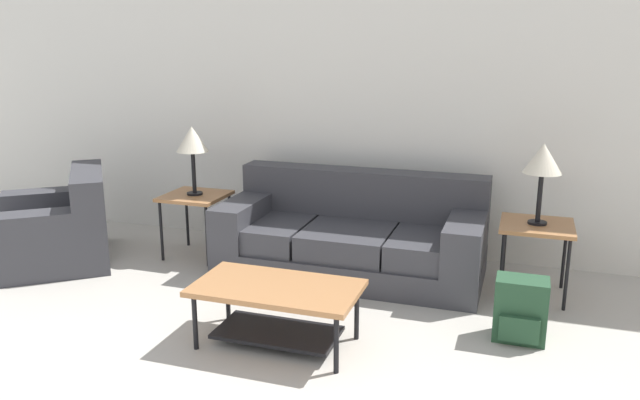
# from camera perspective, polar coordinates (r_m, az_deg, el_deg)

# --- Properties ---
(wall_back) EXTENTS (8.79, 0.06, 2.60)m
(wall_back) POSITION_cam_1_polar(r_m,az_deg,el_deg) (5.65, 4.95, 8.24)
(wall_back) COLOR silver
(wall_back) RESTS_ON ground_plane
(couch) EXTENTS (2.15, 0.97, 0.82)m
(couch) POSITION_cam_1_polar(r_m,az_deg,el_deg) (5.23, 2.96, -3.54)
(couch) COLOR #38383D
(couch) RESTS_ON ground_plane
(armchair) EXTENTS (1.36, 1.39, 0.80)m
(armchair) POSITION_cam_1_polar(r_m,az_deg,el_deg) (5.94, -22.73, -2.52)
(armchair) COLOR #38383D
(armchair) RESTS_ON ground_plane
(coffee_table) EXTENTS (1.05, 0.58, 0.40)m
(coffee_table) POSITION_cam_1_polar(r_m,az_deg,el_deg) (4.02, -3.96, -9.17)
(coffee_table) COLOR #A87042
(coffee_table) RESTS_ON ground_plane
(side_table_left) EXTENTS (0.53, 0.52, 0.57)m
(side_table_left) POSITION_cam_1_polar(r_m,az_deg,el_deg) (5.67, -11.34, -0.06)
(side_table_left) COLOR #A87042
(side_table_left) RESTS_ON ground_plane
(side_table_right) EXTENTS (0.53, 0.52, 0.57)m
(side_table_right) POSITION_cam_1_polar(r_m,az_deg,el_deg) (4.96, 19.18, -2.70)
(side_table_right) COLOR #A87042
(side_table_right) RESTS_ON ground_plane
(table_lamp_left) EXTENTS (0.28, 0.28, 0.61)m
(table_lamp_left) POSITION_cam_1_polar(r_m,az_deg,el_deg) (5.56, -11.61, 5.32)
(table_lamp_left) COLOR black
(table_lamp_left) RESTS_ON side_table_left
(table_lamp_right) EXTENTS (0.28, 0.28, 0.61)m
(table_lamp_right) POSITION_cam_1_polar(r_m,az_deg,el_deg) (4.83, 19.71, 3.41)
(table_lamp_right) COLOR black
(table_lamp_right) RESTS_ON side_table_right
(backpack) EXTENTS (0.33, 0.29, 0.42)m
(backpack) POSITION_cam_1_polar(r_m,az_deg,el_deg) (4.30, 17.85, -9.57)
(backpack) COLOR #23472D
(backpack) RESTS_ON ground_plane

